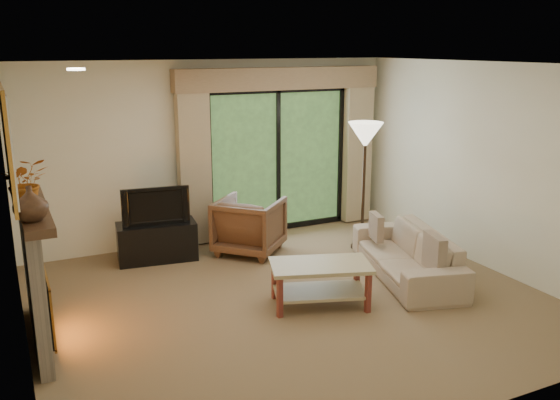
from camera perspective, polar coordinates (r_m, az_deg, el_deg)
name	(u,v)px	position (r m, az deg, el deg)	size (l,w,h in m)	color
floor	(292,300)	(6.78, 1.12, -9.61)	(5.50, 5.50, 0.00)	olive
ceiling	(293,64)	(6.18, 1.24, 12.92)	(5.50, 5.50, 0.00)	white
wall_back	(214,152)	(8.61, -6.40, 4.63)	(5.00, 5.00, 0.00)	#F6EECB
wall_front	(452,263)	(4.37, 16.26, -5.85)	(5.00, 5.00, 0.00)	#F6EECB
wall_left	(13,220)	(5.71, -24.29, -1.79)	(5.00, 5.00, 0.00)	#F6EECB
wall_right	(485,166)	(7.96, 19.13, 3.08)	(5.00, 5.00, 0.00)	#F6EECB
fireplace	(34,276)	(6.09, -22.62, -6.74)	(0.24, 1.70, 1.37)	slate
mirror	(8,143)	(5.77, -24.69, 4.97)	(0.07, 1.45, 1.02)	#BA7C30
sliding_door	(278,160)	(8.98, -0.22, 3.84)	(2.26, 0.10, 2.16)	black
curtain_left	(194,163)	(8.37, -8.27, 3.59)	(0.45, 0.18, 2.35)	tan
curtain_right	(357,148)	(9.52, 7.44, 4.95)	(0.45, 0.18, 2.35)	tan
cornice	(280,79)	(8.75, 0.03, 11.61)	(3.20, 0.24, 0.32)	#957655
media_console	(157,241)	(8.07, -11.75, -3.92)	(1.02, 0.46, 0.51)	black
tv	(155,205)	(7.93, -11.94, -0.44)	(0.87, 0.11, 0.50)	black
armchair	(249,225)	(8.16, -2.96, -2.46)	(0.83, 0.85, 0.77)	brown
sofa	(407,254)	(7.50, 12.10, -5.11)	(1.99, 0.78, 0.58)	tan
pillow_near	(434,253)	(6.98, 14.64, -4.93)	(0.11, 0.42, 0.42)	#4D372B
pillow_far	(376,227)	(7.84, 9.24, -2.57)	(0.09, 0.35, 0.35)	#4D372B
coffee_table	(320,284)	(6.58, 3.88, -8.12)	(1.08, 0.60, 0.49)	tan
floor_lamp	(364,187)	(8.28, 8.05, 1.28)	(0.48, 0.48, 1.78)	beige
vase	(30,203)	(5.33, -22.90, -0.31)	(0.28, 0.28, 0.30)	#472E1D
branches	(26,182)	(5.81, -23.28, 1.59)	(0.40, 0.35, 0.45)	#B65F18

